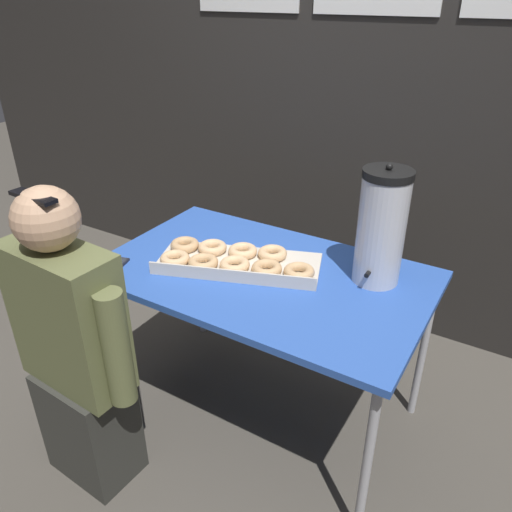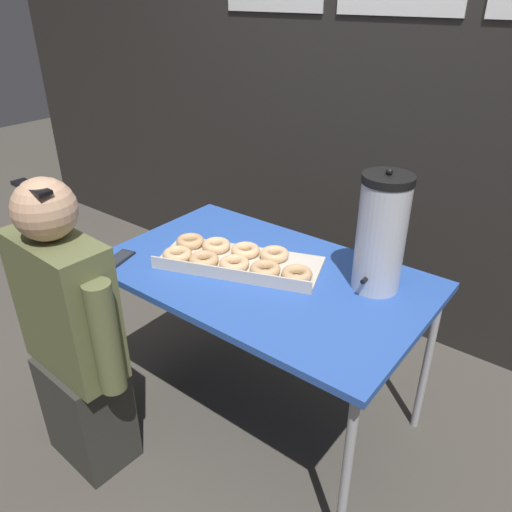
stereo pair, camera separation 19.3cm
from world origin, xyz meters
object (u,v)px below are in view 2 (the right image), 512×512
Objects in this scene: coffee_urn at (381,234)px; cell_phone at (119,259)px; person_seated at (73,341)px; donut_box at (235,259)px.

cell_phone is at bearing -153.83° from coffee_urn.
coffee_urn is 0.38× the size of person_seated.
coffee_urn is at bearing 11.00° from cell_phone.
person_seated reaches higher than coffee_urn.
coffee_urn reaches higher than cell_phone.
coffee_urn reaches higher than donut_box.
person_seated is at bearing -86.18° from cell_phone.
person_seated reaches higher than cell_phone.
person_seated is (0.11, -0.32, -0.16)m from cell_phone.
donut_box is 0.58× the size of person_seated.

